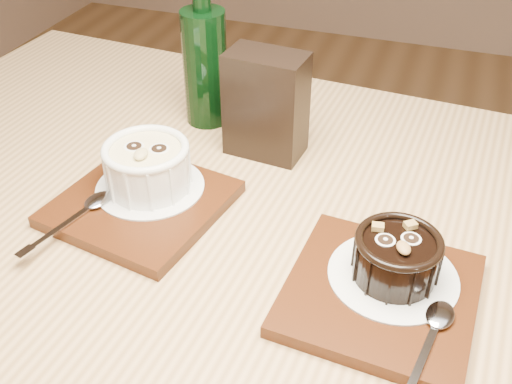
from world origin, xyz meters
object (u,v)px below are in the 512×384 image
tray_left (142,204)px  green_bottle (205,63)px  table (254,289)px  ramekin_dark (397,255)px  tray_right (380,295)px  ramekin_white (147,164)px  condiment_stand (266,105)px

tray_left → green_bottle: bearing=92.2°
table → ramekin_dark: 0.21m
table → ramekin_dark: ramekin_dark is taller
tray_right → ramekin_dark: (0.01, 0.02, 0.04)m
tray_left → ramekin_white: (0.00, 0.02, 0.04)m
table → ramekin_white: ramekin_white is taller
ramekin_dark → condiment_stand: (-0.20, 0.20, 0.03)m
tray_left → ramekin_white: ramekin_white is taller
ramekin_dark → condiment_stand: condiment_stand is taller
condiment_stand → ramekin_dark: bearing=-45.0°
tray_left → green_bottle: green_bottle is taller
ramekin_dark → tray_left: bearing=149.9°
tray_left → tray_right: size_ratio=1.00×
table → ramekin_white: (-0.14, 0.02, 0.14)m
ramekin_dark → condiment_stand: bearing=111.0°
tray_right → tray_left: bearing=169.5°
tray_left → ramekin_dark: 0.30m
table → tray_right: size_ratio=6.97×
table → ramekin_white: 0.20m
table → tray_left: bearing=-179.2°
ramekin_white → green_bottle: (-0.01, 0.20, 0.04)m
green_bottle → tray_left: bearing=-87.8°
table → tray_left: (-0.14, -0.00, 0.10)m
tray_left → condiment_stand: bearing=59.8°
tray_left → green_bottle: 0.24m
condiment_stand → green_bottle: green_bottle is taller
ramekin_white → table: bearing=-18.2°
tray_left → ramekin_dark: ramekin_dark is taller
condiment_stand → green_bottle: 0.12m
ramekin_dark → condiment_stand: size_ratio=0.61×
table → green_bottle: (-0.15, 0.22, 0.18)m
ramekin_white → ramekin_dark: 0.30m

